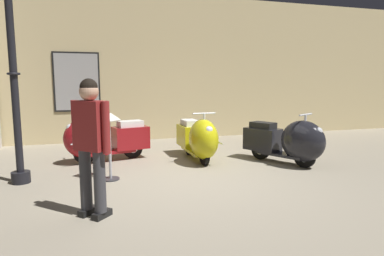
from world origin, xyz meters
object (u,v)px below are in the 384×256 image
(scooter_0, at_px, (101,139))
(visitor_0, at_px, (91,138))
(scooter_2, at_px, (290,141))
(scooter_1, at_px, (199,139))
(lamppost, at_px, (12,58))
(info_stanchion, at_px, (110,153))

(scooter_0, distance_m, visitor_0, 2.86)
(scooter_0, bearing_deg, scooter_2, 145.79)
(scooter_1, height_order, lamppost, lamppost)
(lamppost, xyz_separation_m, visitor_0, (1.10, -1.71, -0.99))
(scooter_1, bearing_deg, scooter_2, 62.81)
(scooter_0, relative_size, info_stanchion, 1.62)
(scooter_0, xyz_separation_m, scooter_2, (3.45, -1.27, -0.01))
(info_stanchion, bearing_deg, scooter_0, 94.94)
(scooter_2, bearing_deg, visitor_0, -94.90)
(scooter_1, bearing_deg, lamppost, -80.92)
(visitor_0, bearing_deg, scooter_2, -23.48)
(lamppost, relative_size, visitor_0, 2.01)
(lamppost, bearing_deg, info_stanchion, -9.27)
(scooter_1, bearing_deg, visitor_0, -42.99)
(scooter_0, bearing_deg, lamppost, 27.68)
(info_stanchion, bearing_deg, lamppost, 170.73)
(scooter_0, bearing_deg, info_stanchion, 80.98)
(scooter_0, xyz_separation_m, info_stanchion, (0.11, -1.33, -0.02))
(scooter_1, xyz_separation_m, scooter_2, (1.57, -0.75, -0.00))
(scooter_2, distance_m, lamppost, 4.92)
(scooter_0, relative_size, visitor_0, 1.08)
(visitor_0, bearing_deg, scooter_1, 1.91)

